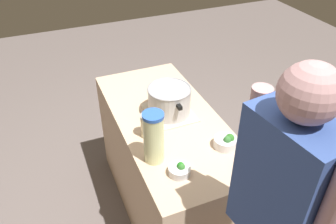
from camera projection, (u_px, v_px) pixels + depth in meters
ground_plane at (168, 206)px, 2.65m from camera, size 8.00×8.00×0.00m
counter_slab at (168, 167)px, 2.40m from camera, size 1.38×0.63×0.86m
dish_cloth at (169, 112)px, 2.20m from camera, size 0.32×0.28×0.01m
cooking_pot at (169, 100)px, 2.14m from camera, size 0.35×0.28×0.18m
lemonade_pitcher at (154, 137)px, 1.76m from camera, size 0.11×0.11×0.30m
mason_jar at (148, 126)px, 1.97m from camera, size 0.09×0.09×0.15m
broccoli_bowl_front at (180, 170)px, 1.75m from camera, size 0.12×0.12×0.07m
broccoli_bowl_center at (226, 142)px, 1.92m from camera, size 0.13×0.13×0.08m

